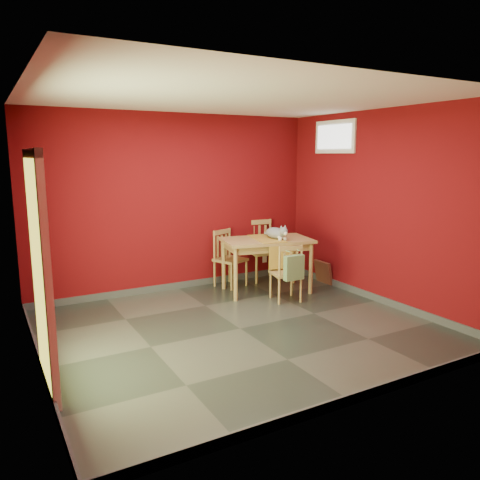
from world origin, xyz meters
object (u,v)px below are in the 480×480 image
picture_frame (323,272)px  dining_table (267,246)px  chair_near (287,272)px  tote_bag (294,268)px  chair_far_left (228,258)px  cat (276,231)px  chair_far_right (262,249)px

picture_frame → dining_table: bearing=176.8°
chair_near → tote_bag: chair_near is taller
chair_far_left → picture_frame: bearing=-24.1°
dining_table → chair_far_left: size_ratio=1.60×
tote_bag → cat: size_ratio=0.87×
chair_far_right → chair_near: bearing=-105.8°
dining_table → chair_near: size_ratio=1.74×
tote_bag → picture_frame: 1.34m
chair_near → cat: 0.72m
dining_table → picture_frame: bearing=-3.2°
dining_table → cat: (0.12, -0.05, 0.22)m
cat → dining_table: bearing=168.0°
chair_far_left → chair_far_right: (0.69, 0.09, 0.05)m
dining_table → tote_bag: 0.77m
chair_far_left → chair_near: (0.35, -1.12, -0.04)m
chair_far_left → picture_frame: (1.42, -0.63, -0.28)m
tote_bag → picture_frame: bearing=32.2°
cat → picture_frame: 1.21m
cat → picture_frame: (0.94, -0.01, -0.76)m
chair_far_left → cat: cat is taller
dining_table → cat: bearing=-23.1°
cat → picture_frame: cat is taller
chair_far_right → chair_near: chair_far_right is taller
dining_table → chair_far_right: (0.34, 0.66, -0.21)m
chair_far_left → cat: (0.48, -0.63, 0.48)m
dining_table → picture_frame: 1.19m
chair_far_right → tote_bag: chair_far_right is taller
chair_far_right → cat: 0.86m
dining_table → chair_far_left: 0.72m
tote_bag → chair_far_left: bearing=103.9°
dining_table → tote_bag: bearing=-92.1°
chair_near → dining_table: bearing=89.8°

